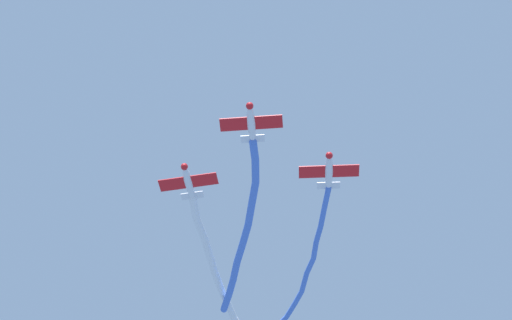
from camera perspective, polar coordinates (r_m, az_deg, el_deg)
airplane_lead at (r=79.75m, az=-0.38°, el=2.96°), size 5.46×7.09×1.76m
smoke_trail_lead at (r=88.69m, az=-1.03°, el=-5.74°), size 22.75×15.41×1.85m
airplane_left_wing at (r=83.71m, az=5.79°, el=-0.87°), size 5.45×7.05×1.76m
smoke_trail_left_wing at (r=92.31m, az=3.75°, el=-8.86°), size 19.71×17.54×1.80m
airplane_right_wing at (r=84.91m, az=-5.37°, el=-1.71°), size 5.45×7.14×1.76m
smoke_trail_right_wing at (r=94.50m, az=-2.92°, el=-9.29°), size 26.58×5.60×1.70m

